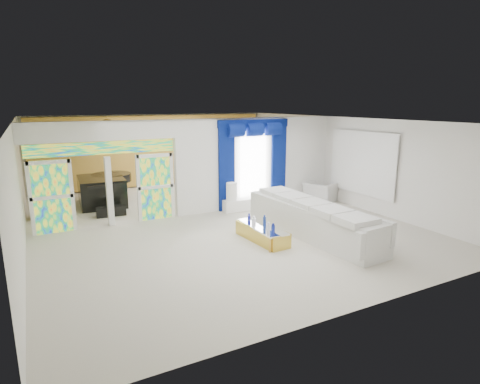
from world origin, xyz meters
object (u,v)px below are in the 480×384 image
armchair (320,191)px  white_sofa (312,221)px  console_table (240,205)px  grand_piano (102,191)px  coffee_table (262,234)px

armchair → white_sofa: bearing=115.5°
console_table → armchair: bearing=-3.5°
grand_piano → white_sofa: bearing=-51.5°
white_sofa → grand_piano: bearing=121.4°
coffee_table → armchair: armchair is taller
coffee_table → grand_piano: (-3.03, 5.79, 0.29)m
coffee_table → armchair: (4.05, 2.66, 0.16)m
console_table → grand_piano: 4.88m
armchair → coffee_table: bearing=101.2°
armchair → grand_piano: size_ratio=0.55×
console_table → armchair: 3.20m
coffee_table → console_table: size_ratio=1.49×
console_table → armchair: armchair is taller
coffee_table → armchair: bearing=33.3°
console_table → white_sofa: bearing=-81.2°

